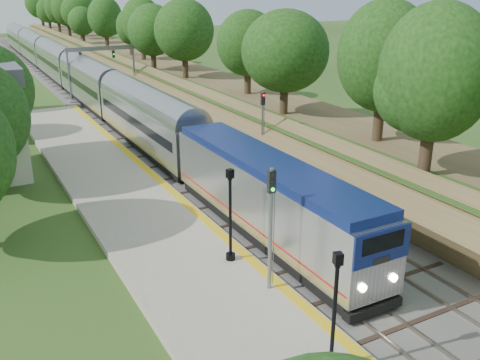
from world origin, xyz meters
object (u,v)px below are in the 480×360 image
signal_gantry (101,58)px  lamppost_far (230,220)px  train (72,74)px  signal_farside (263,120)px  lamppost_mid (334,319)px  signal_platform (271,217)px

signal_gantry → lamppost_far: 45.47m
signal_gantry → train: bearing=112.8°
signal_farside → signal_gantry: bearing=96.6°
signal_gantry → lamppost_mid: signal_gantry is taller
signal_gantry → lamppost_mid: 54.22m
lamppost_mid → signal_gantry: bearing=83.4°
train → signal_farside: (6.20, -38.07, 1.34)m
lamppost_mid → signal_farside: (9.94, 21.62, 1.14)m
lamppost_mid → signal_platform: signal_platform is taller
train → signal_platform: 54.22m
signal_gantry → lamppost_mid: bearing=-96.6°
lamppost_mid → signal_platform: (0.84, 5.58, 1.45)m
lamppost_mid → lamppost_far: (0.53, 8.76, 0.07)m
signal_gantry → signal_farside: (3.73, -32.19, -1.26)m
lamppost_far → signal_platform: signal_platform is taller
lamppost_mid → lamppost_far: bearing=86.5°
train → lamppost_far: 51.04m
lamppost_mid → signal_platform: size_ratio=0.80×
lamppost_mid → signal_farside: bearing=65.3°
lamppost_far → signal_farside: bearing=53.8°
lamppost_far → signal_farside: signal_farside is taller
signal_gantry → train: 6.89m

